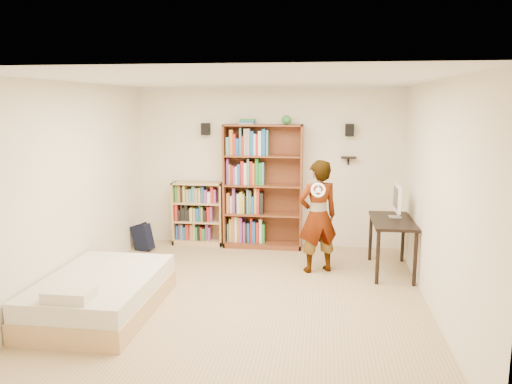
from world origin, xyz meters
TOP-DOWN VIEW (x-y plane):
  - ground at (0.00, 0.00)m, footprint 4.50×5.00m
  - room_shell at (0.00, 0.00)m, footprint 4.52×5.02m
  - crown_molding at (0.00, 0.00)m, footprint 4.50×5.00m
  - speaker_left at (-1.05, 2.40)m, footprint 0.14×0.12m
  - speaker_right at (1.35, 2.40)m, footprint 0.14×0.12m
  - wall_shelf at (1.35, 2.41)m, footprint 0.25×0.16m
  - tall_bookshelf at (-0.06, 2.31)m, footprint 1.32×0.38m
  - low_bookshelf at (-1.19, 2.34)m, footprint 0.87×0.33m
  - computer_desk at (1.94, 1.27)m, footprint 0.58×1.15m
  - imac at (1.99, 1.41)m, footprint 0.10×0.49m
  - daybed at (-1.61, -0.65)m, footprint 1.23×1.90m
  - person at (0.88, 1.16)m, footprint 0.71×0.61m
  - wii_wheel at (0.88, 0.86)m, footprint 0.20×0.08m
  - navy_bag at (-2.03, 1.85)m, footprint 0.38×0.30m

SIDE VIEW (x-z plane):
  - ground at x=0.00m, z-range -0.01..0.01m
  - navy_bag at x=-2.03m, z-range 0.00..0.45m
  - daybed at x=-1.61m, z-range 0.00..0.56m
  - computer_desk at x=1.94m, z-range 0.00..0.79m
  - low_bookshelf at x=-1.19m, z-range 0.00..1.09m
  - person at x=0.88m, z-range 0.00..1.65m
  - imac at x=1.99m, z-range 0.79..1.27m
  - tall_bookshelf at x=-0.06m, z-range 0.00..2.09m
  - wii_wheel at x=0.88m, z-range 1.16..1.36m
  - wall_shelf at x=1.35m, z-range 1.54..1.56m
  - room_shell at x=0.00m, z-range 0.41..3.12m
  - speaker_left at x=-1.05m, z-range 1.90..2.10m
  - speaker_right at x=1.35m, z-range 1.90..2.10m
  - crown_molding at x=0.00m, z-range 2.64..2.70m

